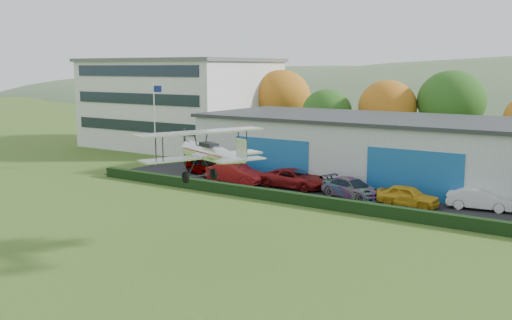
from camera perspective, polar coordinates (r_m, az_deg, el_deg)
The scene contains 14 objects.
ground at distance 27.08m, azimuth -11.18°, elevation -11.32°, with size 300.00×300.00×0.00m, color #3C5E1D.
apron at distance 42.70m, azimuth 12.20°, elevation -3.74°, with size 48.00×9.00×0.05m, color black.
hedge at distance 38.30m, azimuth 9.56°, elevation -4.56°, with size 46.00×0.60×0.80m, color black.
hangar at distance 48.12m, azimuth 17.59°, elevation 0.67°, with size 40.60×12.60×5.30m.
office_block at distance 70.24m, azimuth -7.41°, elevation 5.65°, with size 20.60×15.60×10.40m.
flagpole at distance 55.23m, azimuth -9.91°, elevation 4.22°, with size 1.05×0.10×8.00m.
tree_belt at distance 61.06m, azimuth 17.33°, elevation 5.17°, with size 75.70×13.22×10.12m.
car_0 at distance 50.91m, azimuth -5.09°, elevation -0.59°, with size 1.80×4.48×1.52m, color gray.
car_1 at distance 46.85m, azimuth -2.02°, elevation -1.33°, with size 1.76×5.05×1.66m, color maroon.
car_2 at distance 45.26m, azimuth 3.79°, elevation -1.84°, with size 2.44×5.30×1.47m, color maroon.
car_3 at distance 42.30m, azimuth 9.44°, elevation -2.76°, with size 1.99×4.89×1.42m, color gray.
car_4 at distance 40.57m, azimuth 14.76°, elevation -3.44°, with size 1.68×4.18×1.42m, color gold.
car_5 at distance 41.15m, azimuth 21.23°, elevation -3.62°, with size 1.47×4.22×1.39m, color silver.
biplane at distance 28.94m, azimuth -4.59°, elevation 0.87°, with size 6.25×6.93×2.64m.
Camera 1 is at (18.09, -17.83, 9.38)m, focal length 40.56 mm.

